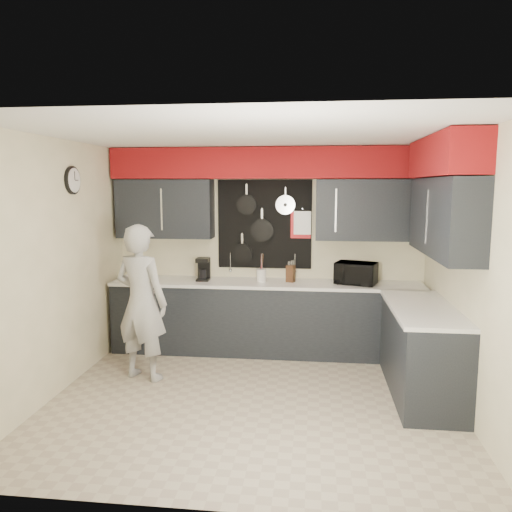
# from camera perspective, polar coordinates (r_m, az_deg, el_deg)

# --- Properties ---
(ground) EXTENTS (4.00, 4.00, 0.00)m
(ground) POSITION_cam_1_polar(r_m,az_deg,el_deg) (5.20, -0.43, -16.05)
(ground) COLOR tan
(ground) RESTS_ON ground
(back_wall_assembly) EXTENTS (4.00, 0.36, 2.60)m
(back_wall_assembly) POSITION_cam_1_polar(r_m,az_deg,el_deg) (6.34, 1.42, 7.02)
(back_wall_assembly) COLOR #F2E6BB
(back_wall_assembly) RESTS_ON ground
(right_wall_assembly) EXTENTS (0.36, 3.50, 2.60)m
(right_wall_assembly) POSITION_cam_1_polar(r_m,az_deg,el_deg) (5.14, 21.01, 5.49)
(right_wall_assembly) COLOR #F2E6BB
(right_wall_assembly) RESTS_ON ground
(left_wall_assembly) EXTENTS (0.05, 3.50, 2.60)m
(left_wall_assembly) POSITION_cam_1_polar(r_m,az_deg,el_deg) (5.44, -21.76, -0.87)
(left_wall_assembly) COLOR #F2E6BB
(left_wall_assembly) RESTS_ON ground
(base_cabinets) EXTENTS (3.95, 2.20, 0.92)m
(base_cabinets) POSITION_cam_1_polar(r_m,az_deg,el_deg) (6.08, 5.53, -7.90)
(base_cabinets) COLOR black
(base_cabinets) RESTS_ON ground
(microwave) EXTENTS (0.56, 0.46, 0.27)m
(microwave) POSITION_cam_1_polar(r_m,az_deg,el_deg) (6.26, 11.35, -1.94)
(microwave) COLOR black
(microwave) RESTS_ON base_cabinets
(knife_block) EXTENTS (0.12, 0.12, 0.21)m
(knife_block) POSITION_cam_1_polar(r_m,az_deg,el_deg) (6.29, 3.98, -2.01)
(knife_block) COLOR #3B2612
(knife_block) RESTS_ON base_cabinets
(utensil_crock) EXTENTS (0.12, 0.12, 0.16)m
(utensil_crock) POSITION_cam_1_polar(r_m,az_deg,el_deg) (6.31, 0.60, -2.21)
(utensil_crock) COLOR silver
(utensil_crock) RESTS_ON base_cabinets
(coffee_maker) EXTENTS (0.17, 0.20, 0.29)m
(coffee_maker) POSITION_cam_1_polar(r_m,az_deg,el_deg) (6.42, -6.04, -1.43)
(coffee_maker) COLOR black
(coffee_maker) RESTS_ON base_cabinets
(person) EXTENTS (0.72, 0.58, 1.72)m
(person) POSITION_cam_1_polar(r_m,az_deg,el_deg) (5.61, -12.97, -5.19)
(person) COLOR #B0B0AE
(person) RESTS_ON ground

